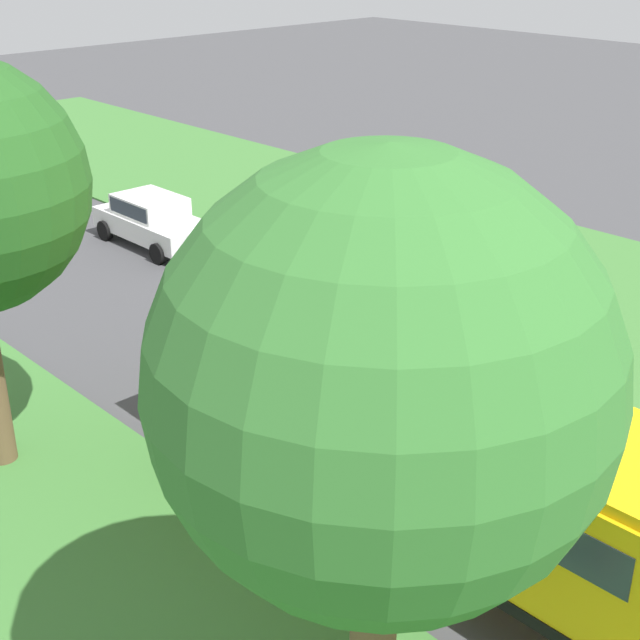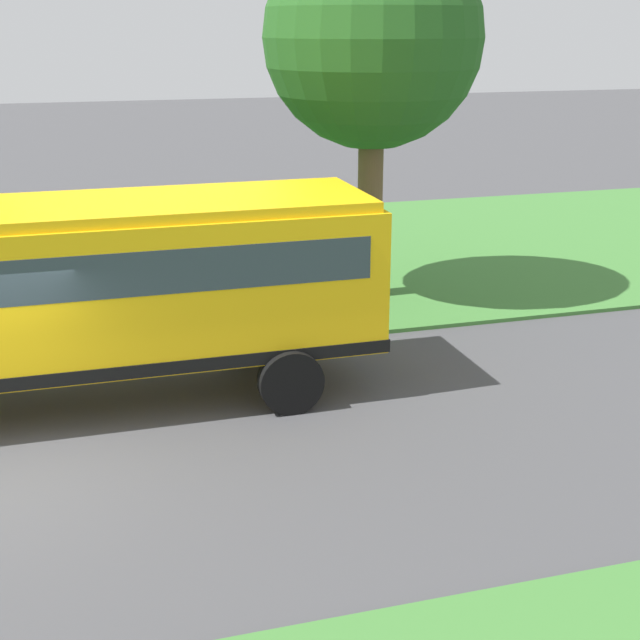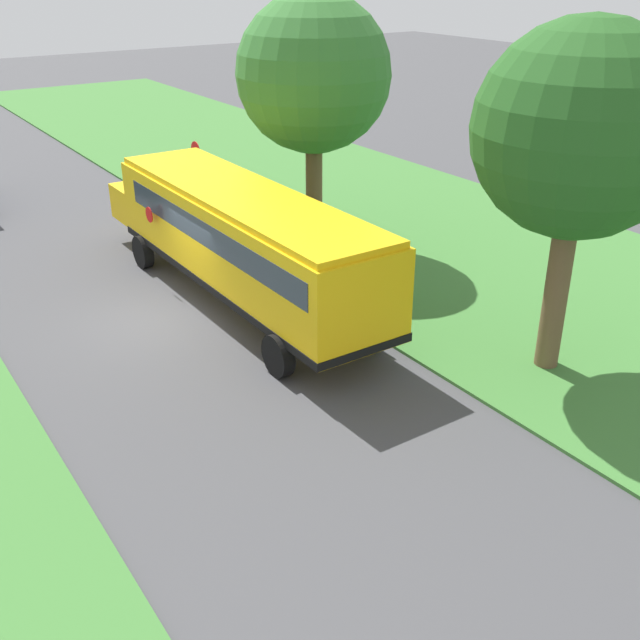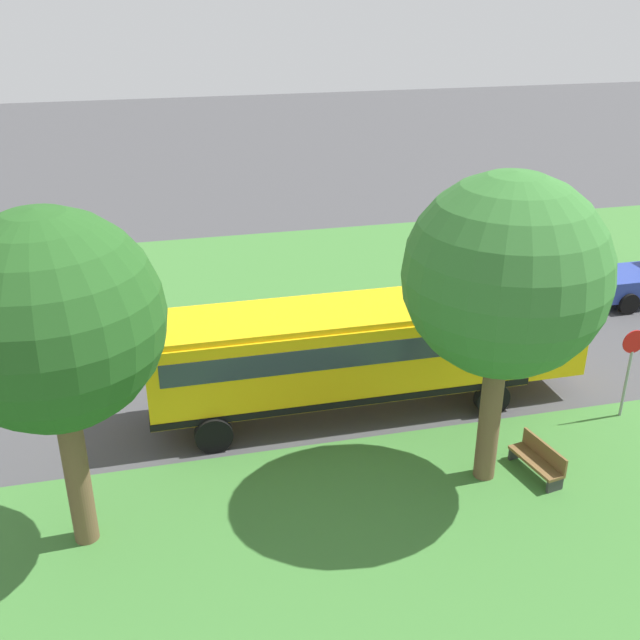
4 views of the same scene
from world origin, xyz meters
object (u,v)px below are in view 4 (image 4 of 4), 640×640
school_bus (348,349)px  oak_tree_beside_bus (505,273)px  oak_tree_roadside_mid (52,325)px  stop_sign (630,363)px  park_bench (538,460)px

school_bus → oak_tree_beside_bus: (-3.88, -2.45, 3.52)m
oak_tree_roadside_mid → school_bus: bearing=-60.5°
school_bus → oak_tree_beside_bus: 5.78m
stop_sign → park_bench: stop_sign is taller
park_bench → oak_tree_beside_bus: bearing=74.9°
school_bus → oak_tree_beside_bus: oak_tree_beside_bus is taller
oak_tree_beside_bus → park_bench: 5.15m
school_bus → stop_sign: bearing=-107.4°
oak_tree_beside_bus → stop_sign: size_ratio=2.82×
oak_tree_beside_bus → stop_sign: bearing=-72.3°
school_bus → oak_tree_roadside_mid: bearing=119.5°
school_bus → park_bench: 5.84m
oak_tree_roadside_mid → stop_sign: 14.99m
school_bus → stop_sign: school_bus is taller
park_bench → stop_sign: bearing=-62.1°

